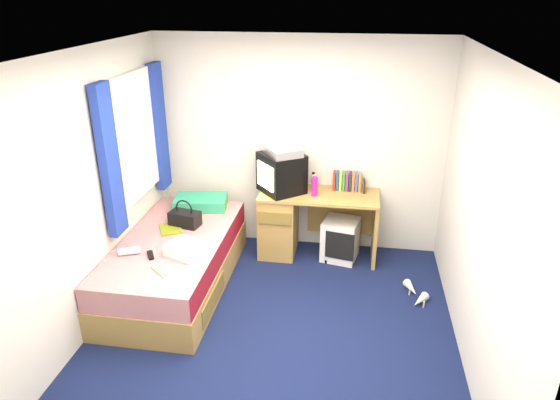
% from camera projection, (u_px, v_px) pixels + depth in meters
% --- Properties ---
extents(ground, '(3.40, 3.40, 0.00)m').
position_uv_depth(ground, '(274.00, 329.00, 4.49)').
color(ground, '#0C1438').
rests_on(ground, ground).
extents(room_shell, '(3.40, 3.40, 3.40)m').
position_uv_depth(room_shell, '(273.00, 178.00, 3.91)').
color(room_shell, white).
rests_on(room_shell, ground).
extents(bed, '(1.01, 2.00, 0.54)m').
position_uv_depth(bed, '(176.00, 262.00, 5.04)').
color(bed, '#B08C49').
rests_on(bed, ground).
extents(pillow, '(0.62, 0.45, 0.12)m').
position_uv_depth(pillow, '(201.00, 202.00, 5.60)').
color(pillow, teal).
rests_on(pillow, bed).
extents(desk, '(1.30, 0.55, 0.75)m').
position_uv_depth(desk, '(294.00, 220.00, 5.63)').
color(desk, '#B08C49').
rests_on(desk, ground).
extents(storage_cube, '(0.44, 0.44, 0.46)m').
position_uv_depth(storage_cube, '(340.00, 239.00, 5.57)').
color(storage_cube, white).
rests_on(storage_cube, ground).
extents(crt_tv, '(0.59, 0.59, 0.43)m').
position_uv_depth(crt_tv, '(281.00, 173.00, 5.43)').
color(crt_tv, black).
rests_on(crt_tv, desk).
extents(vcr, '(0.51, 0.55, 0.08)m').
position_uv_depth(vcr, '(282.00, 150.00, 5.33)').
color(vcr, silver).
rests_on(vcr, crt_tv).
extents(book_row, '(0.31, 0.13, 0.20)m').
position_uv_depth(book_row, '(347.00, 181.00, 5.52)').
color(book_row, maroon).
rests_on(book_row, desk).
extents(picture_frame, '(0.03, 0.12, 0.14)m').
position_uv_depth(picture_frame, '(364.00, 186.00, 5.46)').
color(picture_frame, black).
rests_on(picture_frame, desk).
extents(pink_water_bottle, '(0.08, 0.08, 0.21)m').
position_uv_depth(pink_water_bottle, '(314.00, 187.00, 5.36)').
color(pink_water_bottle, '#CF1D8A').
rests_on(pink_water_bottle, desk).
extents(aerosol_can, '(0.06, 0.06, 0.19)m').
position_uv_depth(aerosol_can, '(313.00, 182.00, 5.51)').
color(aerosol_can, white).
rests_on(aerosol_can, desk).
extents(handbag, '(0.34, 0.23, 0.29)m').
position_uv_depth(handbag, '(185.00, 218.00, 5.17)').
color(handbag, black).
rests_on(handbag, bed).
extents(towel, '(0.40, 0.37, 0.11)m').
position_uv_depth(towel, '(185.00, 249.00, 4.63)').
color(towel, white).
rests_on(towel, bed).
extents(magazine, '(0.32, 0.35, 0.01)m').
position_uv_depth(magazine, '(171.00, 229.00, 5.11)').
color(magazine, yellow).
rests_on(magazine, bed).
extents(water_bottle, '(0.21, 0.14, 0.07)m').
position_uv_depth(water_bottle, '(129.00, 251.00, 4.63)').
color(water_bottle, silver).
rests_on(water_bottle, bed).
extents(colour_swatch_fan, '(0.21, 0.19, 0.01)m').
position_uv_depth(colour_swatch_fan, '(160.00, 271.00, 4.36)').
color(colour_swatch_fan, orange).
rests_on(colour_swatch_fan, bed).
extents(remote_control, '(0.12, 0.16, 0.02)m').
position_uv_depth(remote_control, '(150.00, 255.00, 4.61)').
color(remote_control, black).
rests_on(remote_control, bed).
extents(window_assembly, '(0.11, 1.42, 1.40)m').
position_uv_depth(window_assembly, '(135.00, 141.00, 4.96)').
color(window_assembly, silver).
rests_on(window_assembly, room_shell).
extents(white_heels, '(0.24, 0.44, 0.09)m').
position_uv_depth(white_heels, '(415.00, 294.00, 4.92)').
color(white_heels, silver).
rests_on(white_heels, ground).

